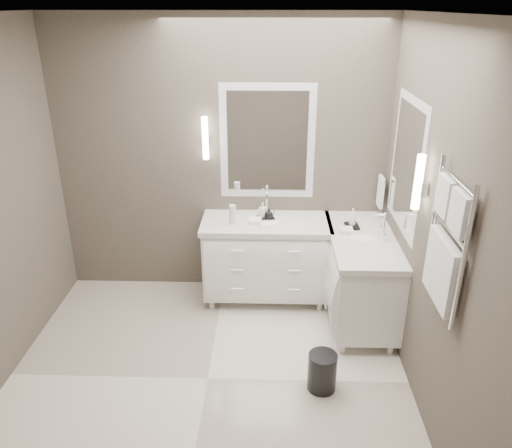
{
  "coord_description": "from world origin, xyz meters",
  "views": [
    {
      "loc": [
        0.48,
        -3.14,
        2.75
      ],
      "look_at": [
        0.37,
        0.7,
        1.05
      ],
      "focal_mm": 35.0,
      "sensor_mm": 36.0,
      "label": 1
    }
  ],
  "objects_px": {
    "waste_bin": "(322,372)",
    "vanity_right": "(361,273)",
    "vanity_back": "(266,255)",
    "towel_ladder": "(445,248)"
  },
  "relations": [
    {
      "from": "towel_ladder",
      "to": "vanity_back",
      "type": "bearing_deg",
      "value": 124.1
    },
    {
      "from": "vanity_back",
      "to": "vanity_right",
      "type": "relative_size",
      "value": 1.0
    },
    {
      "from": "vanity_back",
      "to": "waste_bin",
      "type": "height_order",
      "value": "vanity_back"
    },
    {
      "from": "vanity_back",
      "to": "waste_bin",
      "type": "bearing_deg",
      "value": -70.93
    },
    {
      "from": "vanity_right",
      "to": "towel_ladder",
      "type": "relative_size",
      "value": 1.38
    },
    {
      "from": "waste_bin",
      "to": "vanity_right",
      "type": "bearing_deg",
      "value": 66.47
    },
    {
      "from": "vanity_right",
      "to": "waste_bin",
      "type": "distance_m",
      "value": 1.11
    },
    {
      "from": "towel_ladder",
      "to": "waste_bin",
      "type": "bearing_deg",
      "value": 153.54
    },
    {
      "from": "vanity_right",
      "to": "waste_bin",
      "type": "height_order",
      "value": "vanity_right"
    },
    {
      "from": "vanity_back",
      "to": "waste_bin",
      "type": "distance_m",
      "value": 1.42
    }
  ]
}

